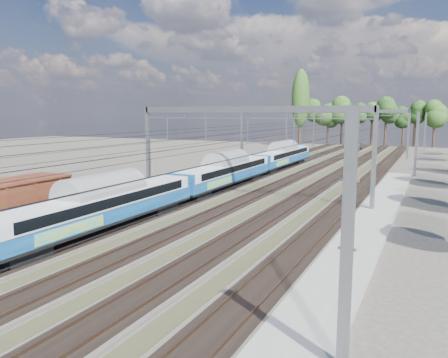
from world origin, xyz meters
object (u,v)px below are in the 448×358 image
at_px(emu_train, 224,168).
at_px(signal_far, 416,136).
at_px(signal_near, 351,141).
at_px(worker, 361,147).

height_order(emu_train, signal_far, signal_far).
distance_m(signal_near, signal_far, 19.09).
relative_size(emu_train, signal_far, 9.60).
height_order(emu_train, signal_near, signal_near).
xyz_separation_m(signal_near, signal_far, (9.58, 16.52, 0.26)).
height_order(emu_train, worker, emu_train).
xyz_separation_m(emu_train, worker, (5.67, 58.61, -1.56)).
distance_m(worker, signal_near, 24.55).
relative_size(emu_train, worker, 34.41).
bearing_deg(worker, emu_train, -171.91).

